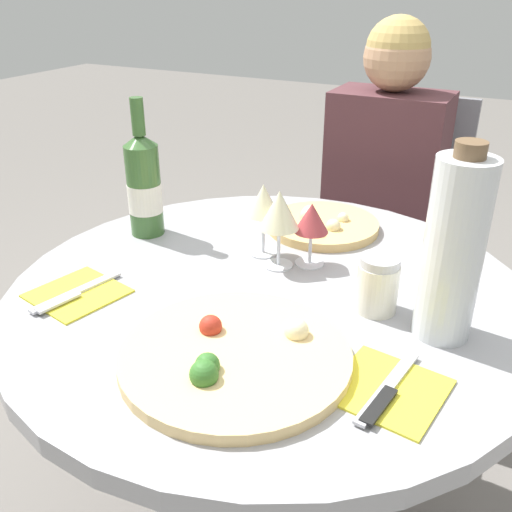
{
  "coord_description": "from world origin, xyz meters",
  "views": [
    {
      "loc": [
        0.41,
        -0.85,
        1.25
      ],
      "look_at": [
        0.01,
        -0.07,
        0.81
      ],
      "focal_mm": 40.0,
      "sensor_mm": 36.0,
      "label": 1
    }
  ],
  "objects_px": {
    "pizza_large": "(235,355)",
    "dining_table": "(269,339)",
    "wine_bottle": "(144,185)",
    "chair_behind_diner": "(382,249)",
    "tall_carafe": "(453,250)",
    "seated_diner": "(372,241)"
  },
  "relations": [
    {
      "from": "chair_behind_diner",
      "to": "tall_carafe",
      "type": "relative_size",
      "value": 2.82
    },
    {
      "from": "dining_table",
      "to": "chair_behind_diner",
      "type": "relative_size",
      "value": 1.09
    },
    {
      "from": "chair_behind_diner",
      "to": "seated_diner",
      "type": "relative_size",
      "value": 0.79
    },
    {
      "from": "wine_bottle",
      "to": "tall_carafe",
      "type": "height_order",
      "value": "tall_carafe"
    },
    {
      "from": "dining_table",
      "to": "tall_carafe",
      "type": "xyz_separation_m",
      "value": [
        0.32,
        -0.01,
        0.27
      ]
    },
    {
      "from": "wine_bottle",
      "to": "tall_carafe",
      "type": "bearing_deg",
      "value": -8.98
    },
    {
      "from": "pizza_large",
      "to": "dining_table",
      "type": "bearing_deg",
      "value": 103.22
    },
    {
      "from": "tall_carafe",
      "to": "wine_bottle",
      "type": "bearing_deg",
      "value": 171.02
    },
    {
      "from": "dining_table",
      "to": "wine_bottle",
      "type": "xyz_separation_m",
      "value": [
        -0.36,
        0.1,
        0.23
      ]
    },
    {
      "from": "seated_diner",
      "to": "tall_carafe",
      "type": "height_order",
      "value": "seated_diner"
    },
    {
      "from": "chair_behind_diner",
      "to": "pizza_large",
      "type": "bearing_deg",
      "value": 92.45
    },
    {
      "from": "wine_bottle",
      "to": "tall_carafe",
      "type": "relative_size",
      "value": 0.95
    },
    {
      "from": "chair_behind_diner",
      "to": "tall_carafe",
      "type": "height_order",
      "value": "tall_carafe"
    },
    {
      "from": "dining_table",
      "to": "pizza_large",
      "type": "xyz_separation_m",
      "value": [
        0.05,
        -0.23,
        0.13
      ]
    },
    {
      "from": "dining_table",
      "to": "wine_bottle",
      "type": "distance_m",
      "value": 0.44
    },
    {
      "from": "chair_behind_diner",
      "to": "pizza_large",
      "type": "relative_size",
      "value": 2.55
    },
    {
      "from": "dining_table",
      "to": "seated_diner",
      "type": "bearing_deg",
      "value": 89.28
    },
    {
      "from": "chair_behind_diner",
      "to": "pizza_large",
      "type": "distance_m",
      "value": 1.11
    },
    {
      "from": "pizza_large",
      "to": "wine_bottle",
      "type": "relative_size",
      "value": 1.17
    },
    {
      "from": "pizza_large",
      "to": "wine_bottle",
      "type": "distance_m",
      "value": 0.54
    },
    {
      "from": "dining_table",
      "to": "chair_behind_diner",
      "type": "distance_m",
      "value": 0.85
    },
    {
      "from": "seated_diner",
      "to": "wine_bottle",
      "type": "relative_size",
      "value": 3.75
    }
  ]
}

